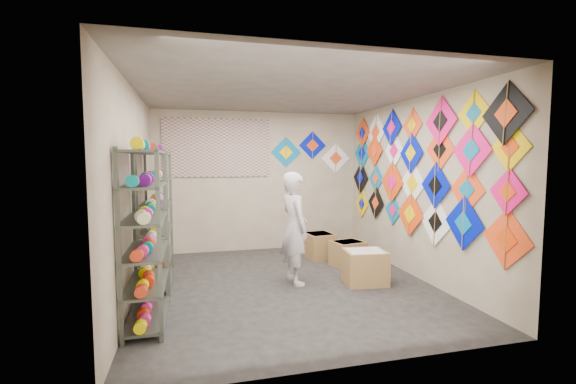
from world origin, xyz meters
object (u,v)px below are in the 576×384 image
object	(u,v)px
shelf_rack_front	(146,237)
carton_c	(319,245)
carton_a	(365,267)
shelf_rack_back	(156,219)
shopkeeper	(294,228)
carton_b	(348,254)

from	to	relation	value
shelf_rack_front	carton_c	xyz separation A→B (m)	(2.72, 2.18, -0.73)
carton_a	shelf_rack_front	bearing A→B (deg)	-161.30
shelf_rack_back	shopkeeper	xyz separation A→B (m)	(1.91, -0.40, -0.15)
shelf_rack_front	shopkeeper	world-z (taller)	shelf_rack_front
carton_b	shelf_rack_back	bearing A→B (deg)	171.21
shopkeeper	carton_c	world-z (taller)	shopkeeper
carton_a	carton_b	xyz separation A→B (m)	(0.13, 0.91, -0.03)
carton_b	shopkeeper	bearing A→B (deg)	-163.21
shelf_rack_back	carton_b	distance (m)	3.11
shelf_rack_front	carton_b	size ratio (longest dim) A/B	3.73
carton_a	shopkeeper	bearing A→B (deg)	170.85
carton_c	carton_a	bearing A→B (deg)	-91.82
shelf_rack_front	carton_b	distance (m)	3.46
shelf_rack_back	shelf_rack_front	bearing A→B (deg)	-90.00
shelf_rack_front	carton_a	distance (m)	3.04
shelf_rack_back	carton_c	world-z (taller)	shelf_rack_back
shelf_rack_front	shelf_rack_back	size ratio (longest dim) A/B	1.00
shelf_rack_front	shelf_rack_back	bearing A→B (deg)	90.00
carton_c	carton_b	bearing A→B (deg)	-73.55
shelf_rack_front	shopkeeper	size ratio (longest dim) A/B	1.18
shelf_rack_front	shopkeeper	xyz separation A→B (m)	(1.91, 0.90, -0.15)
carton_b	shelf_rack_front	bearing A→B (deg)	-166.24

